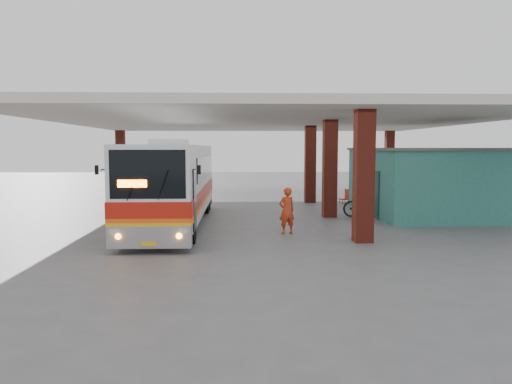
{
  "coord_description": "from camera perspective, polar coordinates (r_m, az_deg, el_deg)",
  "views": [
    {
      "loc": [
        -1.16,
        -19.19,
        3.11
      ],
      "look_at": [
        -0.42,
        0.0,
        1.4
      ],
      "focal_mm": 35.0,
      "sensor_mm": 36.0,
      "label": 1
    }
  ],
  "objects": [
    {
      "name": "ground",
      "position": [
        19.47,
        1.25,
        -4.12
      ],
      "size": [
        90.0,
        90.0,
        0.0
      ],
      "primitive_type": "plane",
      "color": "#515154",
      "rests_on": "ground"
    },
    {
      "name": "brick_columns",
      "position": [
        24.34,
        3.92,
        2.86
      ],
      "size": [
        20.1,
        21.6,
        4.35
      ],
      "color": "maroon",
      "rests_on": "ground"
    },
    {
      "name": "canopy_roof",
      "position": [
        25.78,
        1.52,
        8.17
      ],
      "size": [
        21.0,
        23.0,
        0.3
      ],
      "primitive_type": "cube",
      "color": "silver",
      "rests_on": "brick_columns"
    },
    {
      "name": "shop_building",
      "position": [
        24.8,
        18.24,
        1.24
      ],
      "size": [
        5.2,
        8.2,
        3.11
      ],
      "color": "#2D716E",
      "rests_on": "ground"
    },
    {
      "name": "coach_bus",
      "position": [
        20.35,
        -9.37,
        1.04
      ],
      "size": [
        2.52,
        11.78,
        3.42
      ],
      "rotation": [
        0.0,
        0.0,
        -0.0
      ],
      "color": "silver",
      "rests_on": "ground"
    },
    {
      "name": "motorcycle",
      "position": [
        23.05,
        12.55,
        -1.37
      ],
      "size": [
        2.19,
        0.81,
        1.14
      ],
      "primitive_type": "imported",
      "rotation": [
        0.0,
        0.0,
        1.6
      ],
      "color": "black",
      "rests_on": "ground"
    },
    {
      "name": "pedestrian",
      "position": [
        18.05,
        3.53,
        -2.14
      ],
      "size": [
        0.72,
        0.59,
        1.69
      ],
      "primitive_type": "imported",
      "rotation": [
        0.0,
        0.0,
        3.49
      ],
      "color": "red",
      "rests_on": "ground"
    },
    {
      "name": "red_chair",
      "position": [
        28.51,
        10.17,
        -0.52
      ],
      "size": [
        0.51,
        0.51,
        0.8
      ],
      "rotation": [
        0.0,
        0.0,
        0.27
      ],
      "color": "red",
      "rests_on": "ground"
    }
  ]
}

